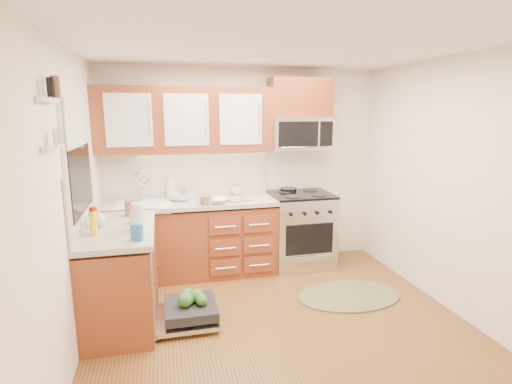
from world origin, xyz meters
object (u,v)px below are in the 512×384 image
object	(u,v)px
sink	(144,214)
microwave	(300,133)
stock_pot	(205,200)
cutting_board	(240,200)
dishwasher	(187,313)
paper_towel_roll	(138,217)
bowl_b	(180,197)
range	(301,230)
cup	(237,191)
upper_cabinets	(186,120)
rug	(350,296)
skillet	(288,190)
bowl_a	(218,201)

from	to	relation	value
sink	microwave	bearing A→B (deg)	3.85
stock_pot	cutting_board	distance (m)	0.43
microwave	dishwasher	world-z (taller)	microwave
paper_towel_roll	bowl_b	distance (m)	1.23
range	bowl_b	size ratio (longest dim) A/B	3.60
microwave	paper_towel_roll	world-z (taller)	microwave
sink	cup	distance (m)	1.18
cutting_board	bowl_b	xyz separation A→B (m)	(-0.68, 0.20, 0.03)
upper_cabinets	cup	xyz separation A→B (m)	(0.62, 0.07, -0.90)
upper_cabinets	stock_pot	size ratio (longest dim) A/B	11.02
rug	skillet	world-z (taller)	skillet
stock_pot	paper_towel_roll	xyz separation A→B (m)	(-0.69, -0.87, 0.07)
upper_cabinets	dishwasher	distance (m)	2.19
bowl_a	bowl_b	world-z (taller)	bowl_b
upper_cabinets	stock_pot	distance (m)	0.98
rug	cutting_board	world-z (taller)	cutting_board
rug	paper_towel_roll	distance (m)	2.39
range	stock_pot	world-z (taller)	stock_pot
rug	bowl_a	bearing A→B (deg)	147.95
paper_towel_roll	cutting_board	bearing A→B (deg)	40.75
paper_towel_roll	stock_pot	bearing A→B (deg)	51.58
cutting_board	paper_towel_roll	distance (m)	1.47
dishwasher	rug	bearing A→B (deg)	4.35
paper_towel_roll	bowl_b	world-z (taller)	paper_towel_roll
upper_cabinets	microwave	size ratio (longest dim) A/B	2.70
dishwasher	stock_pot	world-z (taller)	stock_pot
range	dishwasher	bearing A→B (deg)	-143.73
bowl_b	skillet	bearing A→B (deg)	4.60
sink	range	bearing A→B (deg)	0.30
upper_cabinets	cup	distance (m)	1.09
sink	dishwasher	xyz separation A→B (m)	(0.39, -1.12, -0.70)
paper_towel_roll	cup	world-z (taller)	paper_towel_roll
cutting_board	paper_towel_roll	bearing A→B (deg)	-139.25
rug	cutting_board	distance (m)	1.64
bowl_a	skillet	bearing A→B (deg)	20.43
upper_cabinets	bowl_b	size ratio (longest dim) A/B	7.76
upper_cabinets	range	world-z (taller)	upper_cabinets
stock_pot	cutting_board	xyz separation A→B (m)	(0.42, 0.08, -0.05)
upper_cabinets	rug	world-z (taller)	upper_cabinets
skillet	bowl_a	bearing A→B (deg)	-159.57
microwave	dishwasher	size ratio (longest dim) A/B	1.09
rug	bowl_b	world-z (taller)	bowl_b
bowl_b	dishwasher	bearing A→B (deg)	-91.74
cup	microwave	bearing A→B (deg)	-7.24
cup	sink	bearing A→B (deg)	-168.62
cup	bowl_a	bearing A→B (deg)	-126.99
cutting_board	bowl_b	world-z (taller)	bowl_b
dishwasher	stock_pot	bearing A→B (deg)	71.83
cutting_board	upper_cabinets	bearing A→B (deg)	154.89
dishwasher	rug	xyz separation A→B (m)	(1.76, 0.13, -0.09)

